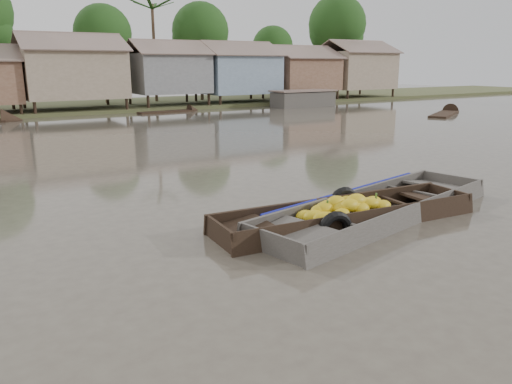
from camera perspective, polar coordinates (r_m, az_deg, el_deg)
ground at (r=9.47m, az=3.98°, el=-6.15°), size 120.00×120.00×0.00m
riverbank at (r=39.91m, az=-20.27°, el=13.24°), size 120.00×12.47×10.22m
banana_boat at (r=10.83m, az=10.09°, el=-2.62°), size 6.18×1.92×0.86m
viewer_boat at (r=11.56m, az=13.79°, el=-2.43°), size 7.22×3.23×0.56m
distant_boats at (r=35.89m, az=-3.76°, el=9.62°), size 46.51×14.59×1.38m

